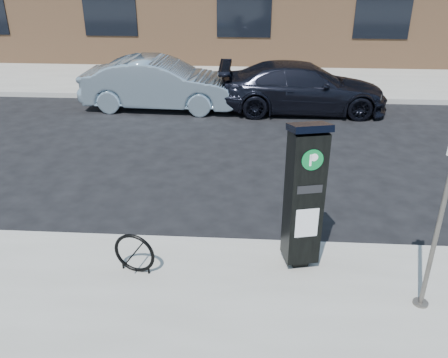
# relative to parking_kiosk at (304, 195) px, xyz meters

# --- Properties ---
(ground) EXTENTS (120.00, 120.00, 0.00)m
(ground) POSITION_rel_parking_kiosk_xyz_m (-1.17, 0.53, -1.27)
(ground) COLOR black
(ground) RESTS_ON ground
(sidewalk_far) EXTENTS (60.00, 12.00, 0.15)m
(sidewalk_far) POSITION_rel_parking_kiosk_xyz_m (-1.17, 14.53, -1.19)
(sidewalk_far) COLOR gray
(sidewalk_far) RESTS_ON ground
(curb_near) EXTENTS (60.00, 0.12, 0.16)m
(curb_near) POSITION_rel_parking_kiosk_xyz_m (-1.17, 0.51, -1.19)
(curb_near) COLOR #9E9B93
(curb_near) RESTS_ON ground
(curb_far) EXTENTS (60.00, 0.12, 0.16)m
(curb_far) POSITION_rel_parking_kiosk_xyz_m (-1.17, 8.55, -1.19)
(curb_far) COLOR #9E9B93
(curb_far) RESTS_ON ground
(parking_kiosk) EXTENTS (0.59, 0.54, 2.18)m
(parking_kiosk) POSITION_rel_parking_kiosk_xyz_m (0.00, 0.00, 0.00)
(parking_kiosk) COLOR black
(parking_kiosk) RESTS_ON sidewalk_near
(sign_pole) EXTENTS (0.21, 0.19, 2.44)m
(sign_pole) POSITION_rel_parking_kiosk_xyz_m (1.51, -0.79, 0.09)
(sign_pole) COLOR #514B47
(sign_pole) RESTS_ON sidewalk_near
(bike_rack) EXTENTS (0.61, 0.19, 0.61)m
(bike_rack) POSITION_rel_parking_kiosk_xyz_m (-2.32, -0.34, -0.82)
(bike_rack) COLOR black
(bike_rack) RESTS_ON sidewalk_near
(car_silver) EXTENTS (4.48, 1.71, 1.46)m
(car_silver) POSITION_rel_parking_kiosk_xyz_m (-3.46, 7.66, -0.54)
(car_silver) COLOR #97B0C0
(car_silver) RESTS_ON ground
(car_dark) EXTENTS (4.78, 2.02, 1.38)m
(car_dark) POSITION_rel_parking_kiosk_xyz_m (0.66, 7.65, -0.58)
(car_dark) COLOR black
(car_dark) RESTS_ON ground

